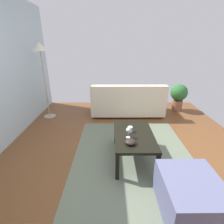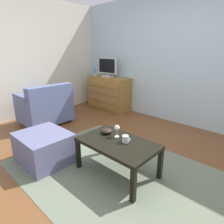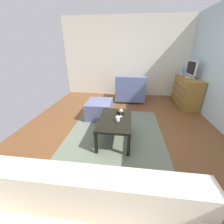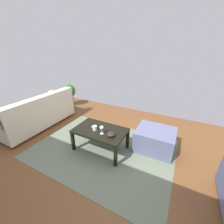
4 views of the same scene
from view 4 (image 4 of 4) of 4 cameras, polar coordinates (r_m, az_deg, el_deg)
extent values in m
cube|color=brown|center=(2.67, -2.13, -18.70)|extent=(6.00, 4.59, 0.05)
cube|color=#646E5A|center=(2.85, -3.73, -14.52)|extent=(2.60, 1.90, 0.01)
cube|color=black|center=(2.40, 1.45, -17.56)|extent=(0.05, 0.05, 0.39)
cube|color=black|center=(2.81, -15.49, -11.29)|extent=(0.05, 0.05, 0.39)
cube|color=black|center=(2.77, 6.31, -10.93)|extent=(0.05, 0.05, 0.39)
cube|color=black|center=(3.14, -9.13, -6.46)|extent=(0.05, 0.05, 0.39)
cube|color=black|center=(2.62, -4.82, -7.48)|extent=(0.95, 0.59, 0.04)
cylinder|color=silver|center=(2.50, -4.13, -8.67)|extent=(0.06, 0.06, 0.00)
cylinder|color=silver|center=(2.47, -4.16, -7.77)|extent=(0.01, 0.01, 0.09)
sphere|color=silver|center=(2.43, -4.21, -6.32)|extent=(0.07, 0.07, 0.07)
cylinder|color=silver|center=(2.59, -6.95, -6.42)|extent=(0.08, 0.08, 0.09)
torus|color=silver|center=(2.61, -7.88, -6.06)|extent=(0.05, 0.01, 0.05)
ellipsoid|color=black|center=(2.42, -0.42, -8.95)|extent=(0.15, 0.15, 0.07)
cylinder|color=#332319|center=(4.76, -22.47, 0.86)|extent=(0.05, 0.05, 0.05)
cylinder|color=#332319|center=(4.29, -16.35, -0.83)|extent=(0.05, 0.05, 0.05)
cylinder|color=#332319|center=(3.48, -34.86, -11.10)|extent=(0.05, 0.05, 0.05)
cube|color=beige|center=(3.99, -28.23, -1.54)|extent=(0.85, 1.79, 0.37)
cube|color=beige|center=(3.60, -26.40, 2.76)|extent=(0.20, 1.79, 0.38)
cube|color=beige|center=(4.36, -20.31, 6.12)|extent=(0.81, 0.12, 0.20)
cylinder|color=#9DA055|center=(4.19, -29.45, 3.39)|extent=(0.16, 0.40, 0.16)
cylinder|color=#332319|center=(2.77, 37.93, -21.85)|extent=(0.05, 0.05, 0.05)
cube|color=slate|center=(2.86, 16.94, -10.56)|extent=(0.70, 0.60, 0.41)
cylinder|color=brown|center=(4.98, -16.66, 4.21)|extent=(0.26, 0.26, 0.28)
sphere|color=#2D6B33|center=(4.87, -17.18, 8.16)|extent=(0.44, 0.44, 0.44)
camera|label=1|loc=(1.84, 62.20, 8.14)|focal=27.11mm
camera|label=2|loc=(4.30, -10.35, 20.24)|focal=30.78mm
camera|label=3|loc=(3.84, -39.20, 16.54)|focal=22.42mm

